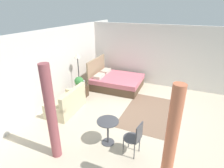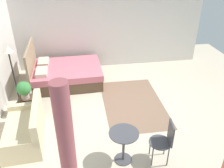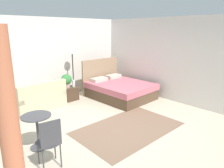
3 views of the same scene
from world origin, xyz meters
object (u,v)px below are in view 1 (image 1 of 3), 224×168
at_px(potted_plant, 79,82).
at_px(floor_lamp, 78,62).
at_px(bed, 116,81).
at_px(vase, 84,83).
at_px(nightstand, 82,92).
at_px(cafe_chair_near_window, 135,136).
at_px(couch, 67,104).
at_px(balcony_table, 108,128).

bearing_deg(potted_plant, floor_lamp, 33.28).
relative_size(bed, potted_plant, 4.74).
bearing_deg(potted_plant, vase, -16.24).
height_order(nightstand, floor_lamp, floor_lamp).
bearing_deg(potted_plant, nightstand, -9.94).
height_order(potted_plant, cafe_chair_near_window, cafe_chair_near_window).
height_order(couch, vase, couch).
bearing_deg(nightstand, potted_plant, 170.06).
bearing_deg(floor_lamp, balcony_table, -134.43).
bearing_deg(bed, cafe_chair_near_window, -150.87).
bearing_deg(floor_lamp, bed, -48.90).
height_order(nightstand, vase, vase).
bearing_deg(balcony_table, potted_plant, 47.83).
bearing_deg(nightstand, vase, -21.20).
relative_size(potted_plant, cafe_chair_near_window, 0.49).
distance_m(vase, floor_lamp, 0.88).
height_order(couch, nightstand, couch).
distance_m(nightstand, potted_plant, 0.49).
bearing_deg(couch, potted_plant, 8.36).
height_order(vase, floor_lamp, floor_lamp).
height_order(bed, balcony_table, bed).
height_order(floor_lamp, cafe_chair_near_window, floor_lamp).
bearing_deg(cafe_chair_near_window, floor_lamp, 52.13).
bearing_deg(floor_lamp, couch, -163.23).
relative_size(bed, vase, 9.25).
distance_m(vase, cafe_chair_near_window, 3.64).
distance_m(vase, balcony_table, 2.98).
height_order(couch, floor_lamp, floor_lamp).
bearing_deg(cafe_chair_near_window, couch, 69.71).
relative_size(bed, couch, 1.42).
bearing_deg(cafe_chair_near_window, nightstand, 53.44).
height_order(couch, cafe_chair_near_window, cafe_chair_near_window).
relative_size(bed, nightstand, 4.67).
distance_m(couch, cafe_chair_near_window, 2.96).
bearing_deg(floor_lamp, nightstand, -138.12).
relative_size(couch, nightstand, 3.28).
relative_size(nightstand, floor_lamp, 0.27).
relative_size(couch, floor_lamp, 0.90).
xyz_separation_m(nightstand, vase, (0.12, -0.05, 0.34)).
bearing_deg(bed, balcony_table, -160.76).
distance_m(potted_plant, floor_lamp, 0.83).
bearing_deg(bed, potted_plant, 148.43).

